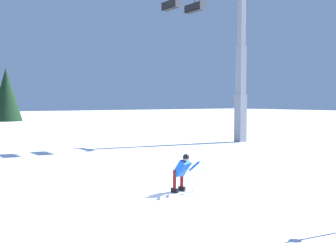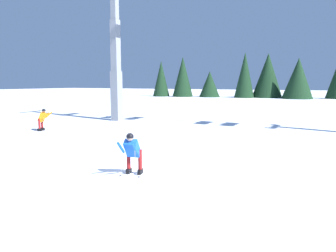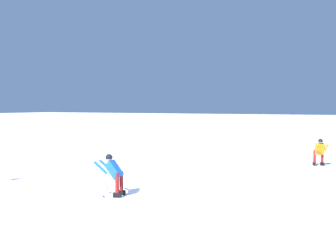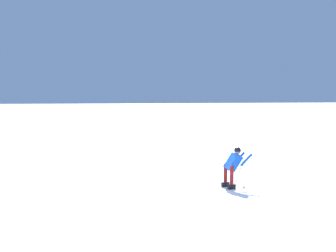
% 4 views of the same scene
% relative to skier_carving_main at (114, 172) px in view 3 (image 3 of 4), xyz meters
% --- Properties ---
extents(ground_plane, '(260.00, 260.00, 0.00)m').
position_rel_skier_carving_main_xyz_m(ground_plane, '(-1.14, 1.34, -0.84)').
color(ground_plane, white).
extents(skier_carving_main, '(0.99, 1.83, 1.60)m').
position_rel_skier_carving_main_xyz_m(skier_carving_main, '(0.00, 0.00, 0.00)').
color(skier_carving_main, white).
rests_on(skier_carving_main, ground_plane).
extents(skier_distant_uphill, '(1.67, 1.20, 1.53)m').
position_rel_skier_carving_main_xyz_m(skier_distant_uphill, '(-10.51, 5.48, -0.04)').
color(skier_distant_uphill, white).
rests_on(skier_distant_uphill, ground_plane).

